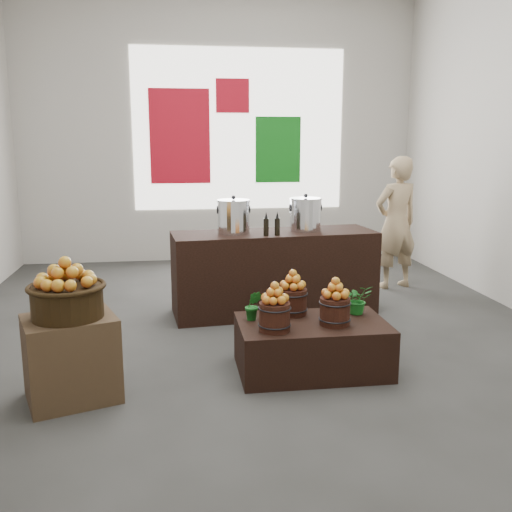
{
  "coord_description": "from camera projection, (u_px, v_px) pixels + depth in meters",
  "views": [
    {
      "loc": [
        -0.69,
        -5.35,
        1.86
      ],
      "look_at": [
        0.01,
        -0.4,
        0.83
      ],
      "focal_mm": 40.0,
      "sensor_mm": 36.0,
      "label": 1
    }
  ],
  "objects": [
    {
      "name": "ground",
      "position": [
        249.0,
        330.0,
        5.65
      ],
      "size": [
        7.0,
        7.0,
        0.0
      ],
      "primitive_type": "plane",
      "color": "#383835",
      "rests_on": "ground"
    },
    {
      "name": "back_wall",
      "position": [
        219.0,
        130.0,
        8.65
      ],
      "size": [
        6.0,
        0.04,
        4.0
      ],
      "primitive_type": "cube",
      "color": "#B4B0A7",
      "rests_on": "ground"
    },
    {
      "name": "back_opening",
      "position": [
        239.0,
        130.0,
        8.67
      ],
      "size": [
        3.2,
        0.02,
        2.4
      ],
      "primitive_type": "cube",
      "color": "white",
      "rests_on": "back_wall"
    },
    {
      "name": "deco_red_left",
      "position": [
        180.0,
        137.0,
        8.56
      ],
      "size": [
        0.9,
        0.04,
        1.4
      ],
      "primitive_type": "cube",
      "color": "#B80E1F",
      "rests_on": "back_wall"
    },
    {
      "name": "deco_green_right",
      "position": [
        278.0,
        150.0,
        8.8
      ],
      "size": [
        0.7,
        0.04,
        1.0
      ],
      "primitive_type": "cube",
      "color": "#116E17",
      "rests_on": "back_wall"
    },
    {
      "name": "deco_red_upper",
      "position": [
        232.0,
        96.0,
        8.54
      ],
      "size": [
        0.5,
        0.04,
        0.5
      ],
      "primitive_type": "cube",
      "color": "#B80E1F",
      "rests_on": "back_wall"
    },
    {
      "name": "crate",
      "position": [
        71.0,
        358.0,
        4.1
      ],
      "size": [
        0.75,
        0.69,
        0.62
      ],
      "primitive_type": "cube",
      "rotation": [
        0.0,
        0.0,
        0.34
      ],
      "color": "brown",
      "rests_on": "ground"
    },
    {
      "name": "wicker_basket",
      "position": [
        67.0,
        302.0,
        4.02
      ],
      "size": [
        0.5,
        0.5,
        0.23
      ],
      "primitive_type": "cylinder",
      "color": "black",
      "rests_on": "crate"
    },
    {
      "name": "apples_in_basket",
      "position": [
        65.0,
        272.0,
        3.97
      ],
      "size": [
        0.39,
        0.39,
        0.21
      ],
      "primitive_type": null,
      "color": "#A80518",
      "rests_on": "wicker_basket"
    },
    {
      "name": "display_table",
      "position": [
        312.0,
        346.0,
        4.64
      ],
      "size": [
        1.2,
        0.74,
        0.41
      ],
      "primitive_type": "cube",
      "rotation": [
        0.0,
        0.0,
        0.0
      ],
      "color": "black",
      "rests_on": "ground"
    },
    {
      "name": "apple_bucket_front_left",
      "position": [
        275.0,
        317.0,
        4.36
      ],
      "size": [
        0.24,
        0.24,
        0.22
      ],
      "primitive_type": "cylinder",
      "color": "#38180F",
      "rests_on": "display_table"
    },
    {
      "name": "apples_in_bucket_front_left",
      "position": [
        275.0,
        293.0,
        4.33
      ],
      "size": [
        0.18,
        0.18,
        0.16
      ],
      "primitive_type": null,
      "color": "#A80518",
      "rests_on": "apple_bucket_front_left"
    },
    {
      "name": "apple_bucket_front_right",
      "position": [
        335.0,
        311.0,
        4.5
      ],
      "size": [
        0.24,
        0.24,
        0.22
      ],
      "primitive_type": "cylinder",
      "color": "#38180F",
      "rests_on": "display_table"
    },
    {
      "name": "apples_in_bucket_front_right",
      "position": [
        335.0,
        288.0,
        4.47
      ],
      "size": [
        0.18,
        0.18,
        0.16
      ],
      "primitive_type": null,
      "color": "#A80518",
      "rests_on": "apple_bucket_front_right"
    },
    {
      "name": "apple_bucket_rear",
      "position": [
        292.0,
        302.0,
        4.77
      ],
      "size": [
        0.24,
        0.24,
        0.22
      ],
      "primitive_type": "cylinder",
      "color": "#38180F",
      "rests_on": "display_table"
    },
    {
      "name": "apples_in_bucket_rear",
      "position": [
        293.0,
        280.0,
        4.73
      ],
      "size": [
        0.18,
        0.18,
        0.16
      ],
      "primitive_type": null,
      "color": "#A80518",
      "rests_on": "apple_bucket_rear"
    },
    {
      "name": "herb_garnish_right",
      "position": [
        358.0,
        299.0,
        4.78
      ],
      "size": [
        0.25,
        0.22,
        0.25
      ],
      "primitive_type": "imported",
      "rotation": [
        0.0,
        0.0,
        0.13
      ],
      "color": "#14611B",
      "rests_on": "display_table"
    },
    {
      "name": "herb_garnish_left",
      "position": [
        253.0,
        305.0,
        4.62
      ],
      "size": [
        0.16,
        0.14,
        0.25
      ],
      "primitive_type": "imported",
      "rotation": [
        0.0,
        0.0,
        -0.22
      ],
      "color": "#14611B",
      "rests_on": "display_table"
    },
    {
      "name": "counter",
      "position": [
        274.0,
        272.0,
        6.18
      ],
      "size": [
        2.22,
        0.89,
        0.89
      ],
      "primitive_type": "cube",
      "rotation": [
        0.0,
        0.0,
        0.09
      ],
      "color": "black",
      "rests_on": "ground"
    },
    {
      "name": "stock_pot_left",
      "position": [
        234.0,
        218.0,
        5.96
      ],
      "size": [
        0.34,
        0.34,
        0.34
      ],
      "primitive_type": "cylinder",
      "color": "silver",
      "rests_on": "counter"
    },
    {
      "name": "stock_pot_center",
      "position": [
        305.0,
        215.0,
        6.13
      ],
      "size": [
        0.34,
        0.34,
        0.34
      ],
      "primitive_type": "cylinder",
      "color": "silver",
      "rests_on": "counter"
    },
    {
      "name": "oil_cruets",
      "position": [
        280.0,
        223.0,
        5.86
      ],
      "size": [
        0.16,
        0.07,
        0.25
      ],
      "primitive_type": null,
      "rotation": [
        0.0,
        0.0,
        0.09
      ],
      "color": "black",
      "rests_on": "counter"
    },
    {
      "name": "shopper",
      "position": [
        396.0,
        223.0,
        7.14
      ],
      "size": [
        0.69,
        0.54,
        1.66
      ],
      "primitive_type": "imported",
      "rotation": [
        0.0,
        0.0,
        3.4
      ],
      "color": "tan",
      "rests_on": "ground"
    }
  ]
}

